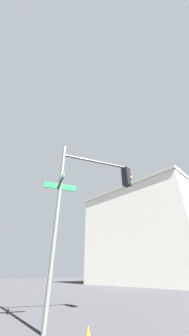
% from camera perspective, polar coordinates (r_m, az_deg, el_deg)
% --- Properties ---
extents(traffic_signal_near, '(1.70, 3.16, 5.47)m').
position_cam_1_polar(traffic_signal_near, '(6.35, -0.07, -6.97)').
color(traffic_signal_near, '#474C47').
rests_on(traffic_signal_near, ground_plane).
extents(building_stucco, '(15.53, 25.43, 11.89)m').
position_cam_1_polar(building_stucco, '(33.86, 24.05, -21.14)').
color(building_stucco, silver).
rests_on(building_stucco, ground_plane).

